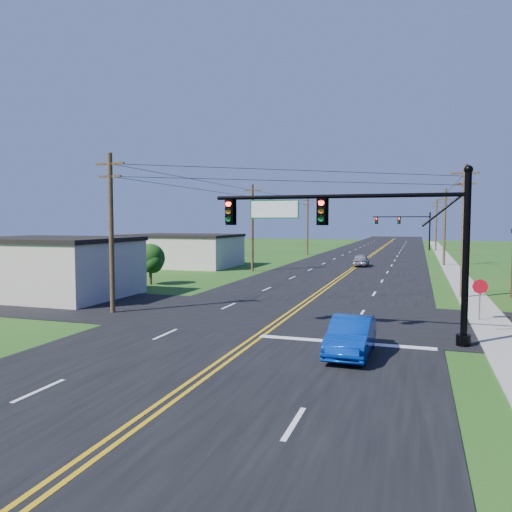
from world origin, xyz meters
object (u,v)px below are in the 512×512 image
(signal_mast_main, at_px, (356,232))
(blue_car, at_px, (351,337))
(stop_sign, at_px, (480,291))
(signal_mast_far, at_px, (404,225))

(signal_mast_main, bearing_deg, blue_car, -86.41)
(blue_car, xyz_separation_m, stop_sign, (5.51, 8.67, 0.88))
(signal_mast_main, bearing_deg, signal_mast_far, 89.92)
(stop_sign, bearing_deg, signal_mast_far, 95.16)
(signal_mast_main, relative_size, signal_mast_far, 1.03)
(signal_mast_far, distance_m, blue_car, 74.91)
(signal_mast_main, xyz_separation_m, signal_mast_far, (0.10, 72.00, -0.20))
(signal_mast_far, height_order, stop_sign, signal_mast_far)
(signal_mast_far, relative_size, blue_car, 2.50)
(signal_mast_far, xyz_separation_m, stop_sign, (5.58, -66.13, -2.95))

